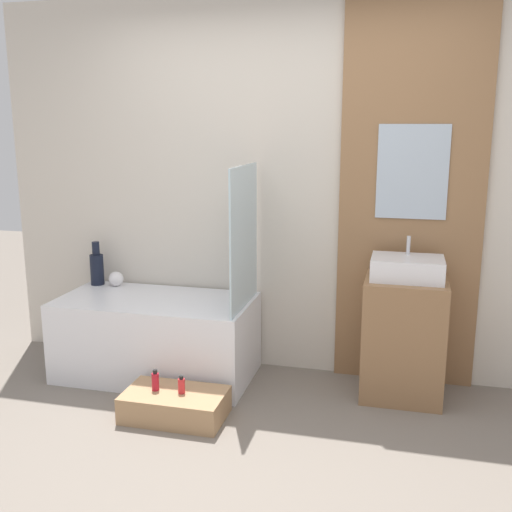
% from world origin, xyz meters
% --- Properties ---
extents(ground_plane, '(12.00, 12.00, 0.00)m').
position_xyz_m(ground_plane, '(0.00, 0.00, 0.00)').
color(ground_plane, slate).
extents(wall_tiled_back, '(4.20, 0.06, 2.60)m').
position_xyz_m(wall_tiled_back, '(0.00, 1.58, 1.30)').
color(wall_tiled_back, beige).
rests_on(wall_tiled_back, ground_plane).
extents(wall_wood_accent, '(0.93, 0.04, 2.60)m').
position_xyz_m(wall_wood_accent, '(0.85, 1.53, 1.31)').
color(wall_wood_accent, '#8E6642').
rests_on(wall_wood_accent, ground_plane).
extents(bathtub, '(1.34, 0.69, 0.56)m').
position_xyz_m(bathtub, '(-0.83, 1.19, 0.28)').
color(bathtub, white).
rests_on(bathtub, ground_plane).
extents(glass_shower_screen, '(0.01, 0.63, 0.93)m').
position_xyz_m(glass_shower_screen, '(-0.19, 1.18, 1.02)').
color(glass_shower_screen, silver).
rests_on(glass_shower_screen, bathtub).
extents(wooden_step_bench, '(0.61, 0.36, 0.16)m').
position_xyz_m(wooden_step_bench, '(-0.48, 0.62, 0.08)').
color(wooden_step_bench, '#A87F56').
rests_on(wooden_step_bench, ground_plane).
extents(vanity_cabinet, '(0.51, 0.46, 0.79)m').
position_xyz_m(vanity_cabinet, '(0.85, 1.28, 0.39)').
color(vanity_cabinet, '#8E6642').
rests_on(vanity_cabinet, ground_plane).
extents(sink, '(0.45, 0.32, 0.26)m').
position_xyz_m(sink, '(0.85, 1.28, 0.86)').
color(sink, white).
rests_on(sink, vanity_cabinet).
extents(vase_tall_dark, '(0.10, 0.10, 0.33)m').
position_xyz_m(vase_tall_dark, '(-1.40, 1.43, 0.69)').
color(vase_tall_dark, black).
rests_on(vase_tall_dark, bathtub).
extents(vase_round_light, '(0.11, 0.11, 0.11)m').
position_xyz_m(vase_round_light, '(-1.24, 1.43, 0.62)').
color(vase_round_light, white).
rests_on(vase_round_light, bathtub).
extents(bottle_soap_primary, '(0.04, 0.04, 0.13)m').
position_xyz_m(bottle_soap_primary, '(-0.60, 0.62, 0.22)').
color(bottle_soap_primary, '#B21928').
rests_on(bottle_soap_primary, wooden_step_bench).
extents(bottle_soap_secondary, '(0.04, 0.04, 0.11)m').
position_xyz_m(bottle_soap_secondary, '(-0.43, 0.62, 0.21)').
color(bottle_soap_secondary, red).
rests_on(bottle_soap_secondary, wooden_step_bench).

